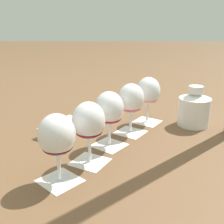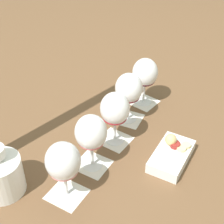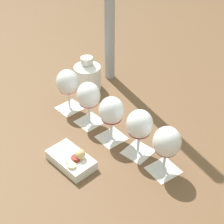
{
  "view_description": "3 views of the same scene",
  "coord_description": "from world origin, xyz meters",
  "views": [
    {
      "loc": [
        0.82,
        0.01,
        0.39
      ],
      "look_at": [
        -0.0,
        0.0,
        0.11
      ],
      "focal_mm": 45.0,
      "sensor_mm": 36.0,
      "label": 1
    },
    {
      "loc": [
        -0.83,
        0.06,
        0.73
      ],
      "look_at": [
        -0.0,
        0.0,
        0.11
      ],
      "focal_mm": 55.0,
      "sensor_mm": 36.0,
      "label": 2
    },
    {
      "loc": [
        0.22,
        -0.95,
        0.84
      ],
      "look_at": [
        -0.0,
        0.0,
        0.11
      ],
      "focal_mm": 55.0,
      "sensor_mm": 36.0,
      "label": 3
    }
  ],
  "objects": [
    {
      "name": "wine_glass_2",
      "position": [
        0.0,
        -0.01,
        0.12
      ],
      "size": [
        0.09,
        0.09,
        0.18
      ],
      "color": "white",
      "rests_on": "tasting_card_2"
    },
    {
      "name": "wine_glass_3",
      "position": [
        0.11,
        -0.06,
        0.12
      ],
      "size": [
        0.09,
        0.09,
        0.18
      ],
      "color": "white",
      "rests_on": "tasting_card_3"
    },
    {
      "name": "wine_glass_4",
      "position": [
        0.21,
        -0.13,
        0.12
      ],
      "size": [
        0.09,
        0.09,
        0.18
      ],
      "color": "white",
      "rests_on": "tasting_card_4"
    },
    {
      "name": "snack_dish",
      "position": [
        -0.1,
        -0.17,
        0.02
      ],
      "size": [
        0.19,
        0.17,
        0.07
      ],
      "color": "white",
      "rests_on": "ground_plane"
    },
    {
      "name": "tasting_card_4",
      "position": [
        0.21,
        -0.13,
        0.0
      ],
      "size": [
        0.13,
        0.13,
        0.0
      ],
      "color": "silver",
      "rests_on": "ground_plane"
    },
    {
      "name": "ceramic_vase",
      "position": [
        -0.18,
        0.31,
        0.07
      ],
      "size": [
        0.12,
        0.12,
        0.15
      ],
      "color": "white",
      "rests_on": "ground_plane"
    },
    {
      "name": "wine_glass_0",
      "position": [
        -0.21,
        0.14,
        0.12
      ],
      "size": [
        0.09,
        0.09,
        0.18
      ],
      "color": "white",
      "rests_on": "tasting_card_0"
    },
    {
      "name": "tasting_card_1",
      "position": [
        -0.11,
        0.07,
        0.0
      ],
      "size": [
        0.13,
        0.13,
        0.0
      ],
      "color": "silver",
      "rests_on": "ground_plane"
    },
    {
      "name": "tasting_card_0",
      "position": [
        -0.21,
        0.14,
        0.0
      ],
      "size": [
        0.13,
        0.13,
        0.0
      ],
      "color": "silver",
      "rests_on": "ground_plane"
    },
    {
      "name": "wine_glass_1",
      "position": [
        -0.11,
        0.07,
        0.12
      ],
      "size": [
        0.09,
        0.09,
        0.18
      ],
      "color": "white",
      "rests_on": "tasting_card_1"
    },
    {
      "name": "ground_plane",
      "position": [
        0.0,
        0.0,
        0.0
      ],
      "size": [
        8.0,
        8.0,
        0.0
      ],
      "primitive_type": "plane",
      "color": "brown"
    },
    {
      "name": "tasting_card_3",
      "position": [
        0.11,
        -0.06,
        0.0
      ],
      "size": [
        0.13,
        0.13,
        0.0
      ],
      "color": "silver",
      "rests_on": "ground_plane"
    },
    {
      "name": "tasting_card_2",
      "position": [
        0.0,
        -0.01,
        0.0
      ],
      "size": [
        0.13,
        0.13,
        0.0
      ],
      "color": "silver",
      "rests_on": "ground_plane"
    }
  ]
}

